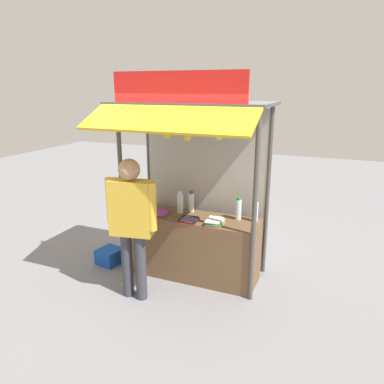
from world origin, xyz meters
TOP-DOWN VIEW (x-y plane):
  - ground_plane at (0.00, 0.00)m, footprint 20.00×20.00m
  - stall_counter at (0.00, 0.00)m, footprint 1.83×0.57m
  - stall_structure at (0.00, 0.15)m, footprint 2.03×1.51m
  - water_bottle_front_right at (0.60, 0.15)m, footprint 0.08×0.08m
  - water_bottle_back_right at (-0.09, 0.20)m, footprint 0.08×0.08m
  - water_bottle_rear_center at (0.82, 0.16)m, footprint 0.08×0.08m
  - water_bottle_center at (-0.22, 0.09)m, footprint 0.09×0.09m
  - water_bottle_front_left at (-0.73, 0.06)m, footprint 0.06×0.06m
  - magazine_stack_far_left at (0.38, -0.15)m, footprint 0.22×0.28m
  - magazine_stack_mid_right at (-0.44, -0.10)m, footprint 0.23×0.27m
  - magazine_stack_back_left at (0.03, -0.18)m, footprint 0.25×0.25m
  - banana_bunch_rightmost at (0.49, -0.39)m, footprint 0.10×0.10m
  - banana_bunch_inner_left at (0.10, -0.38)m, footprint 0.11×0.11m
  - banana_bunch_inner_right at (-0.67, -0.39)m, footprint 0.09×0.09m
  - banana_bunch_leftmost at (-0.16, -0.39)m, footprint 0.12×0.12m
  - vendor_person at (-0.46, -0.79)m, footprint 0.68×0.30m
  - plastic_crate at (-1.28, -0.16)m, footprint 0.38×0.38m

SIDE VIEW (x-z plane):
  - ground_plane at x=0.00m, z-range 0.00..0.00m
  - plastic_crate at x=-1.28m, z-range 0.00..0.23m
  - stall_counter at x=0.00m, z-range 0.00..0.88m
  - magazine_stack_mid_right at x=-0.44m, z-range 0.88..0.91m
  - magazine_stack_back_left at x=0.03m, z-range 0.88..0.92m
  - magazine_stack_far_left at x=0.38m, z-range 0.88..0.94m
  - water_bottle_front_left at x=-0.73m, z-range 0.87..1.09m
  - water_bottle_back_right at x=-0.09m, z-range 0.87..1.17m
  - water_bottle_rear_center at x=0.82m, z-range 0.87..1.17m
  - water_bottle_front_right at x=0.60m, z-range 0.87..1.17m
  - water_bottle_center at x=-0.22m, z-range 0.87..1.17m
  - vendor_person at x=-0.46m, z-range 0.18..1.97m
  - stall_structure at x=0.00m, z-range 0.28..3.03m
  - banana_bunch_inner_left at x=0.10m, z-range 1.89..2.20m
  - banana_bunch_leftmost at x=-0.16m, z-range 1.91..2.21m
  - banana_bunch_rightmost at x=0.49m, z-range 1.93..2.21m
  - banana_bunch_inner_right at x=-0.67m, z-range 1.98..2.22m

